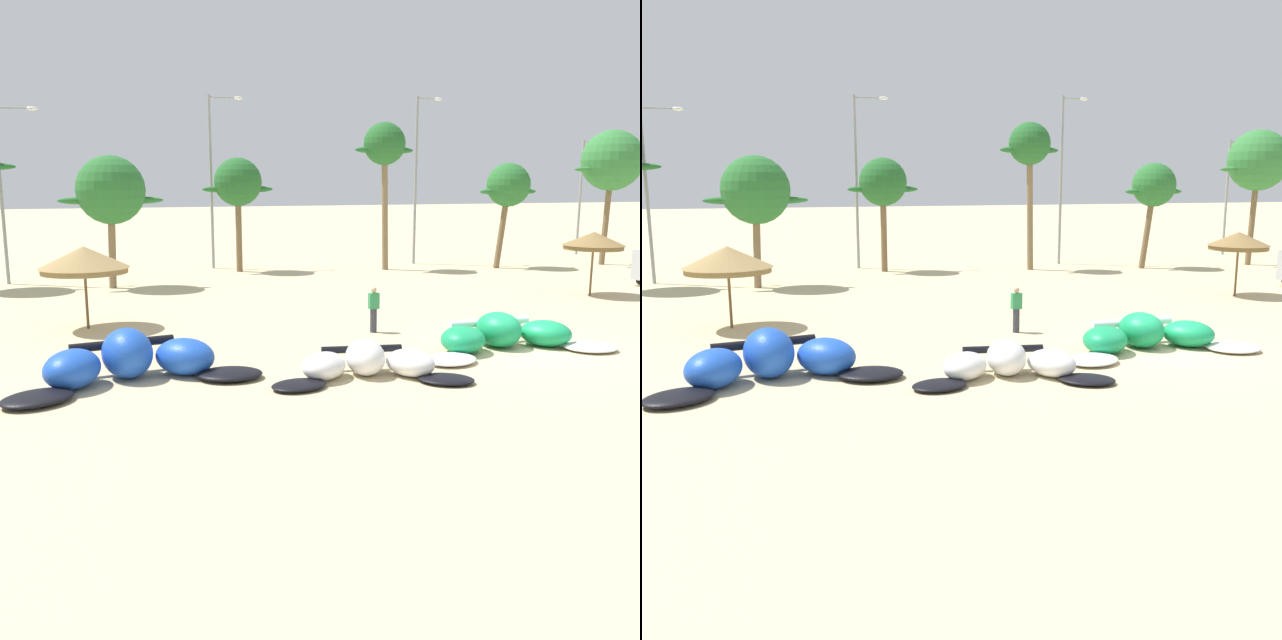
% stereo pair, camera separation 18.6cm
% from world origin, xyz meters
% --- Properties ---
extents(ground_plane, '(260.00, 260.00, 0.00)m').
position_xyz_m(ground_plane, '(0.00, 0.00, 0.00)').
color(ground_plane, beige).
extents(kite_far_left, '(6.95, 3.65, 1.37)m').
position_xyz_m(kite_far_left, '(-12.07, 0.49, 0.52)').
color(kite_far_left, black).
rests_on(kite_far_left, ground).
extents(kite_left, '(5.61, 3.16, 0.99)m').
position_xyz_m(kite_left, '(-5.94, -1.28, 0.38)').
color(kite_left, black).
rests_on(kite_left, ground).
extents(kite_left_of_center, '(7.01, 3.21, 1.13)m').
position_xyz_m(kite_left_of_center, '(-0.52, 0.33, 0.44)').
color(kite_left_of_center, white).
rests_on(kite_left_of_center, ground).
extents(beach_umbrella_near_van, '(3.19, 3.19, 3.00)m').
position_xyz_m(beach_umbrella_near_van, '(-13.01, 8.05, 2.51)').
color(beach_umbrella_near_van, brown).
rests_on(beach_umbrella_near_van, ground).
extents(beach_umbrella_middle, '(2.81, 2.81, 2.98)m').
position_xyz_m(beach_umbrella_middle, '(9.43, 8.27, 2.57)').
color(beach_umbrella_middle, brown).
rests_on(beach_umbrella_middle, ground).
extents(person_near_kites, '(0.36, 0.24, 1.62)m').
position_xyz_m(person_near_kites, '(-3.46, 4.04, 0.82)').
color(person_near_kites, '#383842').
rests_on(person_near_kites, ground).
extents(palm_left, '(5.04, 3.36, 6.53)m').
position_xyz_m(palm_left, '(-11.47, 18.05, 4.80)').
color(palm_left, '#7F6647').
rests_on(palm_left, ground).
extents(palm_left_of_gap, '(4.17, 2.78, 6.62)m').
position_xyz_m(palm_left_of_gap, '(-4.15, 22.41, 5.14)').
color(palm_left_of_gap, brown).
rests_on(palm_left_of_gap, ground).
extents(palm_center_left, '(3.72, 2.48, 8.68)m').
position_xyz_m(palm_center_left, '(4.24, 20.46, 7.21)').
color(palm_center_left, '#7F6647').
rests_on(palm_center_left, ground).
extents(palm_center_right, '(3.95, 2.64, 6.37)m').
position_xyz_m(palm_center_right, '(11.84, 18.95, 4.95)').
color(palm_center_right, brown).
rests_on(palm_center_right, ground).
extents(palm_right_of_gap, '(5.66, 3.77, 8.45)m').
position_xyz_m(palm_right_of_gap, '(18.91, 18.31, 6.50)').
color(palm_right_of_gap, brown).
rests_on(palm_right_of_gap, ground).
extents(lamppost_west, '(2.15, 0.24, 9.03)m').
position_xyz_m(lamppost_west, '(-16.51, 21.29, 5.10)').
color(lamppost_west, gray).
rests_on(lamppost_west, ground).
extents(lamppost_west_center, '(2.15, 0.24, 10.29)m').
position_xyz_m(lamppost_west_center, '(-5.15, 24.51, 5.74)').
color(lamppost_west_center, gray).
rests_on(lamppost_west_center, ground).
extents(lamppost_east_center, '(1.79, 0.24, 10.50)m').
position_xyz_m(lamppost_east_center, '(7.56, 22.68, 5.80)').
color(lamppost_east_center, gray).
rests_on(lamppost_east_center, ground).
extents(lamppost_east, '(1.38, 0.24, 8.18)m').
position_xyz_m(lamppost_east, '(21.56, 24.19, 4.57)').
color(lamppost_east, gray).
rests_on(lamppost_east, ground).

